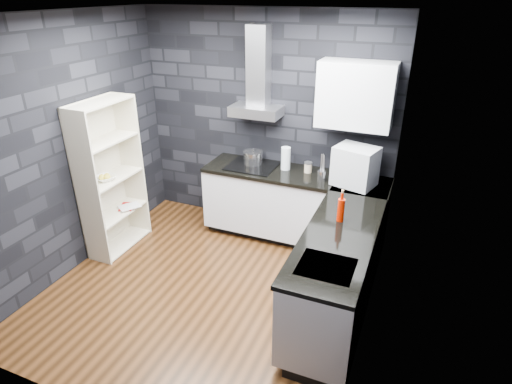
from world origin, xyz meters
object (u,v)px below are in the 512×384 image
Objects in this scene: glass_vase at (286,158)px; appliance_garage at (355,166)px; pot at (253,158)px; utensil_crock at (322,176)px; storage_jar at (308,168)px; red_bottle at (341,210)px; fruit_bowl at (105,178)px; bookshelf at (111,178)px.

appliance_garage is (0.85, -0.15, 0.09)m from glass_vase.
pot is 1.98× the size of utensil_crock.
utensil_crock is (0.91, -0.17, -0.02)m from pot.
glass_vase is 0.63× the size of appliance_garage.
pot reaches higher than storage_jar.
pot is 1.05× the size of red_bottle.
red_bottle is at bearing -48.67° from glass_vase.
utensil_crock is 2.45m from fruit_bowl.
storage_jar is 1.19m from red_bottle.
storage_jar is 2.30m from bookshelf.
red_bottle is (0.88, -1.01, -0.03)m from glass_vase.
pot is 0.93m from utensil_crock.
appliance_garage reaches higher than pot.
utensil_crock is at bearing -162.02° from appliance_garage.
appliance_garage is (1.27, -0.16, 0.14)m from pot.
pot reaches higher than utensil_crock.
fruit_bowl is at bearing -140.44° from pot.
appliance_garage is 2.80m from fruit_bowl.
bookshelf is (-2.62, -0.88, -0.22)m from appliance_garage.
pot is at bearing 142.37° from red_bottle.
appliance_garage reaches higher than fruit_bowl.
glass_vase is at bearing 161.00° from utensil_crock.
storage_jar reaches higher than fruit_bowl.
utensil_crock is 0.54× the size of fruit_bowl.
red_bottle reaches higher than fruit_bowl.
pot is at bearing -171.73° from appliance_garage.
glass_vase is at bearing 27.19° from bookshelf.
appliance_garage is 0.86m from red_bottle.
bookshelf reaches higher than glass_vase.
utensil_crock is 0.07× the size of bookshelf.
glass_vase is 0.29m from storage_jar.
utensil_crock is at bearing -40.51° from storage_jar.
red_bottle reaches higher than pot.
bookshelf is (-2.66, -0.02, -0.11)m from red_bottle.
fruit_bowl is at bearing -147.99° from glass_vase.
glass_vase is 2.10m from fruit_bowl.
utensil_crock is at bearing 115.35° from red_bottle.
storage_jar is at bearing 139.49° from utensil_crock.
glass_vase is 1.34m from red_bottle.
bookshelf is (-1.35, -1.03, -0.08)m from pot.
appliance_garage is (0.36, 0.02, 0.17)m from utensil_crock.
bookshelf is 8.17× the size of fruit_bowl.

